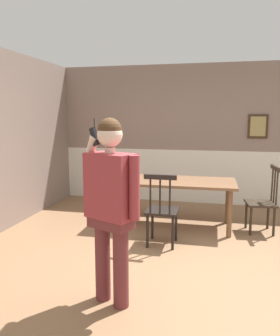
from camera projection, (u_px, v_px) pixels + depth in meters
name	position (u px, v px, depth m)	size (l,w,h in m)	color
ground_plane	(181.00, 268.00, 3.77)	(6.60, 6.60, 0.00)	#846042
room_back_partition	(199.00, 137.00, 6.46)	(5.55, 0.17, 2.68)	gray
dining_table	(170.00, 185.00, 5.12)	(1.98, 0.87, 0.73)	brown
chair_near_window	(263.00, 201.00, 4.86)	(0.45, 0.45, 0.99)	#2D2319
chair_by_doorway	(162.00, 210.00, 4.37)	(0.42, 0.42, 0.98)	black
person_figure	(111.00, 199.00, 2.92)	(0.56, 0.39, 1.69)	brown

